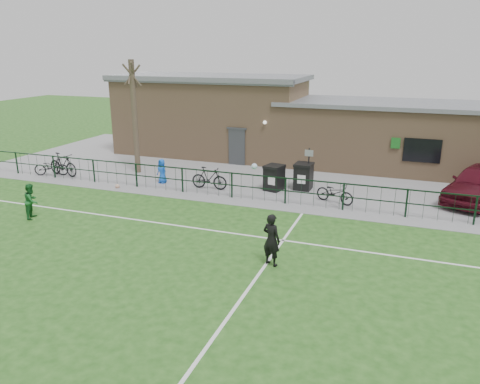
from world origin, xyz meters
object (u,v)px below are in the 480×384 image
(bare_tree, at_px, (135,118))
(sign_post, at_px, (308,169))
(bicycle_d, at_px, (209,178))
(outfield_player, at_px, (32,201))
(bicycle_e, at_px, (335,193))
(spectator_child, at_px, (162,171))
(ball_ground, at_px, (117,186))
(bicycle_a, at_px, (51,167))
(car_maroon, at_px, (480,184))
(wheelie_bin_right, at_px, (303,177))
(bicycle_b, at_px, (63,164))
(wheelie_bin_left, at_px, (274,179))

(bare_tree, height_order, sign_post, bare_tree)
(bicycle_d, bearing_deg, outfield_player, 139.34)
(sign_post, xyz_separation_m, bicycle_e, (1.58, -1.75, -0.53))
(spectator_child, bearing_deg, ball_ground, -116.29)
(bicycle_a, bearing_deg, bare_tree, -83.41)
(bare_tree, distance_m, car_maroon, 17.09)
(bare_tree, bearing_deg, outfield_player, -90.38)
(spectator_child, bearing_deg, bicycle_e, 18.62)
(sign_post, bearing_deg, spectator_child, -167.70)
(wheelie_bin_right, bearing_deg, bicycle_d, -158.38)
(bicycle_b, bearing_deg, outfield_player, -139.50)
(sign_post, xyz_separation_m, bicycle_b, (-12.75, -2.13, -0.39))
(outfield_player, bearing_deg, spectator_child, -42.07)
(wheelie_bin_left, height_order, bicycle_a, wheelie_bin_left)
(bicycle_d, bearing_deg, spectator_child, 85.55)
(wheelie_bin_right, relative_size, bicycle_a, 0.66)
(wheelie_bin_left, height_order, bicycle_d, wheelie_bin_left)
(wheelie_bin_left, height_order, ball_ground, wheelie_bin_left)
(bicycle_a, distance_m, bicycle_e, 15.00)
(wheelie_bin_right, height_order, car_maroon, car_maroon)
(bicycle_d, distance_m, spectator_child, 2.67)
(bare_tree, relative_size, sign_post, 3.00)
(bare_tree, height_order, car_maroon, bare_tree)
(car_maroon, bearing_deg, sign_post, -151.13)
(bare_tree, bearing_deg, sign_post, 0.58)
(wheelie_bin_right, bearing_deg, wheelie_bin_left, -151.86)
(ball_ground, bearing_deg, spectator_child, 43.76)
(bicycle_b, bearing_deg, ball_ground, -93.01)
(car_maroon, xyz_separation_m, outfield_player, (-16.99, -8.42, -0.14))
(bicycle_a, bearing_deg, bicycle_b, -98.34)
(wheelie_bin_right, height_order, spectator_child, spectator_child)
(bicycle_b, relative_size, spectator_child, 1.66)
(sign_post, height_order, car_maroon, sign_post)
(wheelie_bin_left, height_order, outfield_player, outfield_player)
(wheelie_bin_left, relative_size, car_maroon, 0.23)
(sign_post, bearing_deg, ball_ground, -160.45)
(sign_post, bearing_deg, outfield_player, -140.57)
(wheelie_bin_left, distance_m, sign_post, 1.73)
(bare_tree, distance_m, bicycle_e, 11.42)
(wheelie_bin_left, bearing_deg, outfield_player, -125.10)
(bicycle_a, distance_m, bicycle_b, 0.69)
(wheelie_bin_left, bearing_deg, bicycle_a, -159.11)
(wheelie_bin_left, xyz_separation_m, outfield_player, (-8.02, -7.01, 0.12))
(bicycle_b, bearing_deg, wheelie_bin_right, -70.44)
(bare_tree, bearing_deg, spectator_child, -32.00)
(bicycle_a, relative_size, bicycle_b, 0.88)
(spectator_child, distance_m, ball_ground, 2.30)
(car_maroon, distance_m, bicycle_d, 12.18)
(spectator_child, relative_size, outfield_player, 0.86)
(wheelie_bin_left, relative_size, bicycle_d, 0.63)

